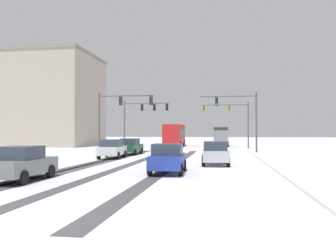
% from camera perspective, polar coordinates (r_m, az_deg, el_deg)
% --- Properties ---
extents(ground_plane, '(300.00, 300.00, 0.00)m').
position_cam_1_polar(ground_plane, '(10.35, -19.51, -13.57)').
color(ground_plane, white).
extents(wheel_track_left_lane, '(0.75, 35.08, 0.01)m').
position_cam_1_polar(wheel_track_left_lane, '(25.76, -5.73, -6.00)').
color(wheel_track_left_lane, '#4C4C51').
rests_on(wheel_track_left_lane, ground).
extents(wheel_track_right_lane, '(0.77, 35.08, 0.01)m').
position_cam_1_polar(wheel_track_right_lane, '(25.19, 0.97, -6.12)').
color(wheel_track_right_lane, '#4C4C51').
rests_on(wheel_track_right_lane, ground).
extents(wheel_track_center, '(0.80, 35.08, 0.01)m').
position_cam_1_polar(wheel_track_center, '(26.71, -12.29, -5.81)').
color(wheel_track_center, '#4C4C51').
rests_on(wheel_track_center, ground).
extents(wheel_track_oncoming, '(0.99, 35.08, 0.01)m').
position_cam_1_polar(wheel_track_oncoming, '(26.49, -10.98, -5.85)').
color(wheel_track_oncoming, '#4C4C51').
rests_on(wheel_track_oncoming, ground).
extents(sidewalk_kerb_right, '(4.00, 35.08, 0.12)m').
position_cam_1_polar(sidewalk_kerb_right, '(23.89, 20.79, -6.21)').
color(sidewalk_kerb_right, white).
rests_on(sidewalk_kerb_right, ground).
extents(traffic_signal_far_right, '(6.58, 0.51, 6.50)m').
position_cam_1_polar(traffic_signal_far_right, '(50.94, 10.11, 1.75)').
color(traffic_signal_far_right, '#47474C').
rests_on(traffic_signal_far_right, ground).
extents(traffic_signal_near_left, '(6.14, 0.55, 6.50)m').
position_cam_1_polar(traffic_signal_near_left, '(38.40, -7.99, 2.60)').
color(traffic_signal_near_left, '#47474C').
rests_on(traffic_signal_near_left, ground).
extents(traffic_signal_near_right, '(6.06, 0.38, 6.50)m').
position_cam_1_polar(traffic_signal_near_right, '(38.90, 11.49, 2.24)').
color(traffic_signal_near_right, '#47474C').
rests_on(traffic_signal_near_right, ground).
extents(traffic_signal_far_left, '(6.29, 0.62, 6.50)m').
position_cam_1_polar(traffic_signal_far_left, '(47.91, -4.14, 2.07)').
color(traffic_signal_far_left, '#47474C').
rests_on(traffic_signal_far_left, ground).
extents(car_dark_green_lead, '(1.90, 4.14, 1.62)m').
position_cam_1_polar(car_dark_green_lead, '(36.03, -6.06, -3.27)').
color(car_dark_green_lead, '#194C2D').
rests_on(car_dark_green_lead, ground).
extents(car_white_second, '(2.02, 4.19, 1.62)m').
position_cam_1_polar(car_white_second, '(31.15, -8.92, -3.62)').
color(car_white_second, silver).
rests_on(car_white_second, ground).
extents(car_silver_third, '(2.00, 4.18, 1.62)m').
position_cam_1_polar(car_silver_third, '(24.83, 7.53, -4.31)').
color(car_silver_third, '#B7BABF').
rests_on(car_silver_third, ground).
extents(car_blue_fourth, '(1.96, 4.16, 1.62)m').
position_cam_1_polar(car_blue_fourth, '(19.74, -0.02, -5.18)').
color(car_blue_fourth, '#233899').
rests_on(car_blue_fourth, ground).
extents(car_grey_fifth, '(1.89, 4.13, 1.62)m').
position_cam_1_polar(car_grey_fifth, '(17.91, -22.41, -5.54)').
color(car_grey_fifth, slate).
rests_on(car_grey_fifth, ground).
extents(bus_oncoming, '(2.93, 11.07, 3.38)m').
position_cam_1_polar(bus_oncoming, '(56.21, 1.07, -1.24)').
color(bus_oncoming, '#B21E1E').
rests_on(bus_oncoming, ground).
extents(box_truck_delivery, '(2.38, 7.43, 3.02)m').
position_cam_1_polar(box_truck_delivery, '(57.64, 8.43, -1.58)').
color(box_truck_delivery, slate).
rests_on(box_truck_delivery, ground).
extents(office_building_far_left_block, '(29.97, 14.36, 14.99)m').
position_cam_1_polar(office_building_far_left_block, '(66.16, -24.14, 3.66)').
color(office_building_far_left_block, '#A89E8E').
rests_on(office_building_far_left_block, ground).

